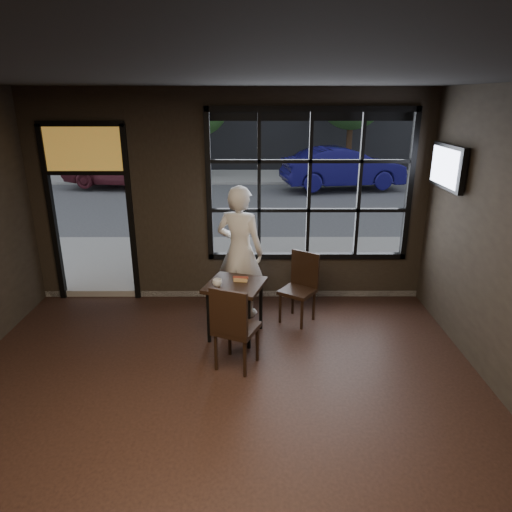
{
  "coord_description": "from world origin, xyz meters",
  "views": [
    {
      "loc": [
        0.38,
        -3.26,
        3.05
      ],
      "look_at": [
        0.4,
        2.2,
        1.15
      ],
      "focal_mm": 32.0,
      "sensor_mm": 36.0,
      "label": 1
    }
  ],
  "objects_px": {
    "chair_near": "(237,326)",
    "man": "(240,251)",
    "navy_car": "(343,168)",
    "cafe_table": "(235,309)"
  },
  "relations": [
    {
      "from": "chair_near",
      "to": "man",
      "type": "xyz_separation_m",
      "value": [
        0.0,
        1.43,
        0.43
      ]
    },
    {
      "from": "chair_near",
      "to": "navy_car",
      "type": "xyz_separation_m",
      "value": [
        3.23,
        10.9,
        0.26
      ]
    },
    {
      "from": "man",
      "to": "navy_car",
      "type": "bearing_deg",
      "value": -87.76
    },
    {
      "from": "man",
      "to": "navy_car",
      "type": "xyz_separation_m",
      "value": [
        3.23,
        9.47,
        -0.18
      ]
    },
    {
      "from": "chair_near",
      "to": "man",
      "type": "distance_m",
      "value": 1.49
    },
    {
      "from": "chair_near",
      "to": "man",
      "type": "height_order",
      "value": "man"
    },
    {
      "from": "navy_car",
      "to": "man",
      "type": "bearing_deg",
      "value": 151.59
    },
    {
      "from": "chair_near",
      "to": "man",
      "type": "relative_size",
      "value": 0.55
    },
    {
      "from": "man",
      "to": "navy_car",
      "type": "height_order",
      "value": "man"
    },
    {
      "from": "cafe_table",
      "to": "navy_car",
      "type": "bearing_deg",
      "value": 88.99
    }
  ]
}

